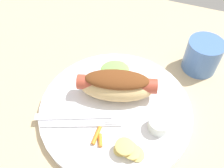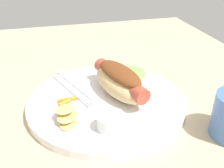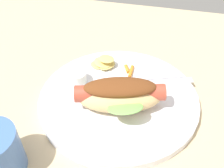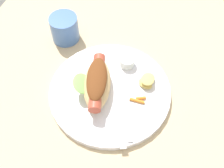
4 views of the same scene
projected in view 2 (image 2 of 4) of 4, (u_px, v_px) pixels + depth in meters
ground_plane at (105, 117)px, 49.65cm from camera, size 120.00×90.00×1.80cm
plate at (106, 102)px, 51.22cm from camera, size 30.57×30.57×1.60cm
hot_dog at (120, 80)px, 50.74cm from camera, size 16.09×11.74×5.96cm
sauce_ramekin at (109, 122)px, 42.17cm from camera, size 4.04×4.04×2.47cm
fork at (71, 89)px, 53.55cm from camera, size 14.57×6.74×0.40cm
knife at (76, 84)px, 55.38cm from camera, size 14.35×7.03×0.36cm
chips_pile at (67, 116)px, 44.11cm from camera, size 6.75×5.07×2.46cm
carrot_garnish at (66, 100)px, 49.49cm from camera, size 2.30×3.73×0.76cm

